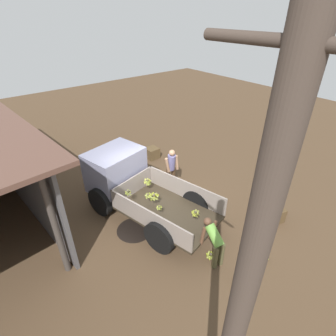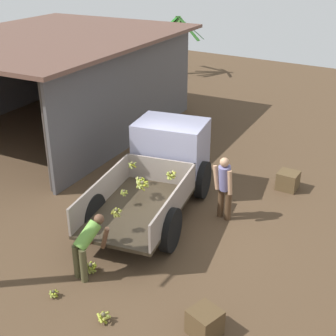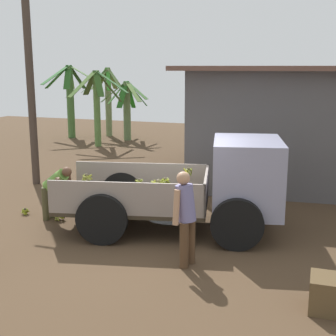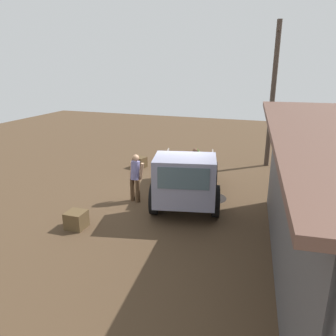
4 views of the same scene
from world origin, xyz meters
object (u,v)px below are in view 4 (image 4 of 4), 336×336
at_px(cargo_truck, 186,180).
at_px(banana_bunch_on_ground_0, 198,173).
at_px(utility_pole, 273,96).
at_px(wooden_crate_1, 76,220).
at_px(wooden_crate_0, 140,162).
at_px(person_foreground_visitor, 135,176).
at_px(banana_bunch_on_ground_1, 179,164).
at_px(banana_bunch_on_ground_2, 205,167).
at_px(person_worker_loading, 198,158).

xyz_separation_m(cargo_truck, banana_bunch_on_ground_0, (-3.49, -0.47, -0.90)).
distance_m(utility_pole, wooden_crate_1, 9.93).
bearing_deg(wooden_crate_1, wooden_crate_0, -173.98).
relative_size(person_foreground_visitor, wooden_crate_0, 3.31).
relative_size(wooden_crate_0, wooden_crate_1, 0.93).
relative_size(utility_pole, wooden_crate_0, 12.69).
bearing_deg(banana_bunch_on_ground_1, banana_bunch_on_ground_2, 90.45).
bearing_deg(wooden_crate_1, banana_bunch_on_ground_2, 161.46).
xyz_separation_m(utility_pole, banana_bunch_on_ground_2, (1.49, -2.59, -3.11)).
distance_m(cargo_truck, person_worker_loading, 3.59).
distance_m(utility_pole, banana_bunch_on_ground_1, 5.13).
bearing_deg(person_worker_loading, person_foreground_visitor, -12.98).
height_order(person_worker_loading, wooden_crate_0, person_worker_loading).
relative_size(cargo_truck, banana_bunch_on_ground_1, 18.74).
bearing_deg(person_foreground_visitor, person_worker_loading, -8.54).
xyz_separation_m(banana_bunch_on_ground_0, wooden_crate_0, (-0.23, -2.77, 0.12)).
xyz_separation_m(utility_pole, banana_bunch_on_ground_1, (1.50, -3.81, -3.08)).
relative_size(banana_bunch_on_ground_0, banana_bunch_on_ground_2, 1.43).
xyz_separation_m(person_foreground_visitor, wooden_crate_0, (-3.58, -1.43, -0.67)).
xyz_separation_m(banana_bunch_on_ground_1, wooden_crate_0, (0.73, -1.64, 0.12)).
relative_size(banana_bunch_on_ground_1, banana_bunch_on_ground_2, 1.33).
distance_m(person_foreground_visitor, wooden_crate_0, 3.91).
xyz_separation_m(banana_bunch_on_ground_0, banana_bunch_on_ground_1, (-0.95, -1.13, 0.00)).
distance_m(person_worker_loading, banana_bunch_on_ground_1, 1.57).
height_order(banana_bunch_on_ground_1, banana_bunch_on_ground_2, banana_bunch_on_ground_1).
distance_m(person_foreground_visitor, banana_bunch_on_ground_2, 4.62).
xyz_separation_m(utility_pole, wooden_crate_1, (8.16, -4.83, -2.95)).
height_order(utility_pole, person_foreground_visitor, utility_pole).
height_order(person_worker_loading, wooden_crate_1, person_worker_loading).
distance_m(cargo_truck, banana_bunch_on_ground_0, 3.64).
height_order(person_worker_loading, banana_bunch_on_ground_0, person_worker_loading).
bearing_deg(banana_bunch_on_ground_0, banana_bunch_on_ground_2, 174.63).
xyz_separation_m(utility_pole, banana_bunch_on_ground_0, (2.46, -2.68, -3.08)).
relative_size(utility_pole, banana_bunch_on_ground_2, 32.89).
distance_m(person_foreground_visitor, person_worker_loading, 3.66).
bearing_deg(person_foreground_visitor, banana_bunch_on_ground_0, -9.03).
height_order(person_foreground_visitor, banana_bunch_on_ground_1, person_foreground_visitor).
height_order(banana_bunch_on_ground_0, wooden_crate_0, wooden_crate_0).
height_order(person_worker_loading, banana_bunch_on_ground_1, person_worker_loading).
distance_m(banana_bunch_on_ground_2, wooden_crate_1, 7.04).
height_order(person_foreground_visitor, banana_bunch_on_ground_2, person_foreground_visitor).
relative_size(person_worker_loading, banana_bunch_on_ground_2, 6.51).
relative_size(cargo_truck, wooden_crate_1, 8.91).
bearing_deg(banana_bunch_on_ground_0, wooden_crate_0, -94.64).
xyz_separation_m(cargo_truck, person_foreground_visitor, (-0.14, -1.81, -0.10)).
xyz_separation_m(person_worker_loading, wooden_crate_0, (-0.17, -2.76, -0.50)).
relative_size(banana_bunch_on_ground_1, wooden_crate_1, 0.48).
bearing_deg(person_foreground_visitor, banana_bunch_on_ground_2, -5.58).
xyz_separation_m(utility_pole, wooden_crate_0, (2.23, -5.45, -2.96)).
xyz_separation_m(person_worker_loading, banana_bunch_on_ground_0, (0.05, 0.01, -0.62)).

